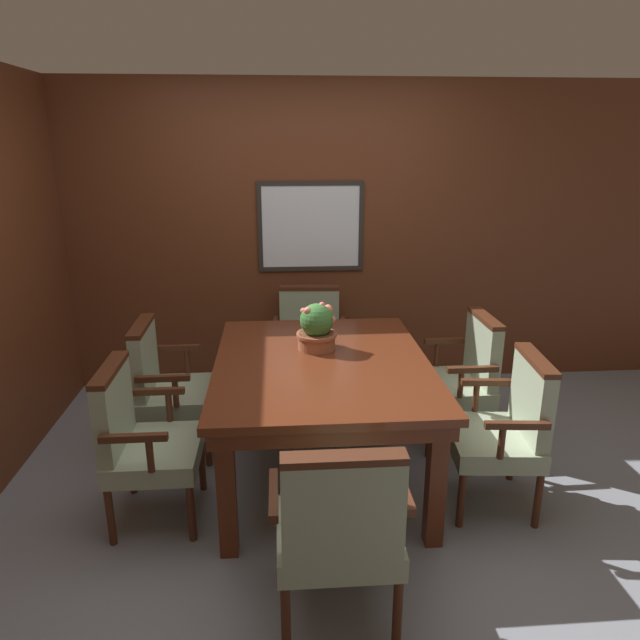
{
  "coord_description": "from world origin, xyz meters",
  "views": [
    {
      "loc": [
        -0.2,
        -2.87,
        2.0
      ],
      "look_at": [
        0.05,
        0.38,
        0.96
      ],
      "focal_mm": 32.0,
      "sensor_mm": 36.0,
      "label": 1
    }
  ],
  "objects_px": {
    "chair_right_near": "(506,426)",
    "chair_left_near": "(141,437)",
    "chair_head_near": "(339,527)",
    "potted_plant": "(317,328)",
    "chair_head_far": "(309,340)",
    "dining_table": "(322,375)",
    "chair_left_far": "(166,383)",
    "chair_right_far": "(463,374)"
  },
  "relations": [
    {
      "from": "chair_right_near",
      "to": "chair_left_near",
      "type": "distance_m",
      "value": 1.99
    },
    {
      "from": "chair_right_near",
      "to": "chair_head_near",
      "type": "distance_m",
      "value": 1.29
    },
    {
      "from": "potted_plant",
      "to": "chair_head_far",
      "type": "bearing_deg",
      "value": 89.62
    },
    {
      "from": "dining_table",
      "to": "chair_left_near",
      "type": "height_order",
      "value": "chair_left_near"
    },
    {
      "from": "chair_right_near",
      "to": "potted_plant",
      "type": "distance_m",
      "value": 1.23
    },
    {
      "from": "chair_right_near",
      "to": "chair_head_near",
      "type": "relative_size",
      "value": 1.0
    },
    {
      "from": "dining_table",
      "to": "chair_left_far",
      "type": "xyz_separation_m",
      "value": [
        -0.99,
        0.37,
        -0.18
      ]
    },
    {
      "from": "chair_head_near",
      "to": "chair_right_far",
      "type": "xyz_separation_m",
      "value": [
        1.0,
        1.52,
        0.0
      ]
    },
    {
      "from": "chair_left_far",
      "to": "chair_right_far",
      "type": "xyz_separation_m",
      "value": [
        1.98,
        -0.0,
        0.0
      ]
    },
    {
      "from": "chair_left_near",
      "to": "chair_head_far",
      "type": "distance_m",
      "value": 1.78
    },
    {
      "from": "chair_left_far",
      "to": "chair_right_far",
      "type": "relative_size",
      "value": 1.0
    },
    {
      "from": "chair_head_near",
      "to": "chair_right_far",
      "type": "distance_m",
      "value": 1.83
    },
    {
      "from": "chair_head_near",
      "to": "chair_right_far",
      "type": "bearing_deg",
      "value": -123.29
    },
    {
      "from": "dining_table",
      "to": "chair_head_near",
      "type": "distance_m",
      "value": 1.17
    },
    {
      "from": "chair_right_far",
      "to": "chair_left_far",
      "type": "bearing_deg",
      "value": -90.68
    },
    {
      "from": "chair_right_near",
      "to": "chair_left_far",
      "type": "xyz_separation_m",
      "value": [
        -1.99,
        0.73,
        0.0
      ]
    },
    {
      "from": "chair_left_far",
      "to": "chair_right_far",
      "type": "distance_m",
      "value": 1.98
    },
    {
      "from": "dining_table",
      "to": "potted_plant",
      "type": "height_order",
      "value": "potted_plant"
    },
    {
      "from": "chair_right_far",
      "to": "potted_plant",
      "type": "relative_size",
      "value": 3.02
    },
    {
      "from": "chair_right_near",
      "to": "chair_right_far",
      "type": "relative_size",
      "value": 1.0
    },
    {
      "from": "dining_table",
      "to": "chair_right_far",
      "type": "xyz_separation_m",
      "value": [
        0.99,
        0.37,
        -0.18
      ]
    },
    {
      "from": "chair_left_far",
      "to": "chair_head_far",
      "type": "height_order",
      "value": "same"
    },
    {
      "from": "chair_left_near",
      "to": "chair_right_near",
      "type": "bearing_deg",
      "value": -90.68
    },
    {
      "from": "dining_table",
      "to": "chair_left_far",
      "type": "height_order",
      "value": "chair_left_far"
    },
    {
      "from": "chair_left_near",
      "to": "potted_plant",
      "type": "height_order",
      "value": "potted_plant"
    },
    {
      "from": "chair_head_near",
      "to": "potted_plant",
      "type": "distance_m",
      "value": 1.41
    },
    {
      "from": "chair_head_near",
      "to": "chair_left_near",
      "type": "relative_size",
      "value": 1.0
    },
    {
      "from": "dining_table",
      "to": "chair_right_near",
      "type": "xyz_separation_m",
      "value": [
        1.0,
        -0.37,
        -0.18
      ]
    },
    {
      "from": "dining_table",
      "to": "chair_right_near",
      "type": "relative_size",
      "value": 1.77
    },
    {
      "from": "chair_left_far",
      "to": "potted_plant",
      "type": "height_order",
      "value": "potted_plant"
    },
    {
      "from": "chair_right_near",
      "to": "chair_head_far",
      "type": "height_order",
      "value": "same"
    },
    {
      "from": "potted_plant",
      "to": "chair_right_near",
      "type": "bearing_deg",
      "value": -29.08
    },
    {
      "from": "chair_right_near",
      "to": "chair_left_near",
      "type": "xyz_separation_m",
      "value": [
        -1.99,
        0.02,
        0.0
      ]
    },
    {
      "from": "chair_head_far",
      "to": "chair_right_near",
      "type": "bearing_deg",
      "value": -52.68
    },
    {
      "from": "chair_left_near",
      "to": "chair_right_far",
      "type": "xyz_separation_m",
      "value": [
        1.98,
        0.71,
        0.0
      ]
    },
    {
      "from": "chair_head_near",
      "to": "chair_left_far",
      "type": "distance_m",
      "value": 1.81
    },
    {
      "from": "chair_head_near",
      "to": "chair_right_near",
      "type": "bearing_deg",
      "value": -141.96
    },
    {
      "from": "chair_left_far",
      "to": "chair_head_far",
      "type": "relative_size",
      "value": 1.0
    },
    {
      "from": "dining_table",
      "to": "chair_head_far",
      "type": "distance_m",
      "value": 1.15
    },
    {
      "from": "chair_right_near",
      "to": "chair_right_far",
      "type": "distance_m",
      "value": 0.73
    },
    {
      "from": "dining_table",
      "to": "chair_right_far",
      "type": "height_order",
      "value": "chair_right_far"
    },
    {
      "from": "chair_left_far",
      "to": "potted_plant",
      "type": "xyz_separation_m",
      "value": [
        0.98,
        -0.17,
        0.41
      ]
    }
  ]
}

